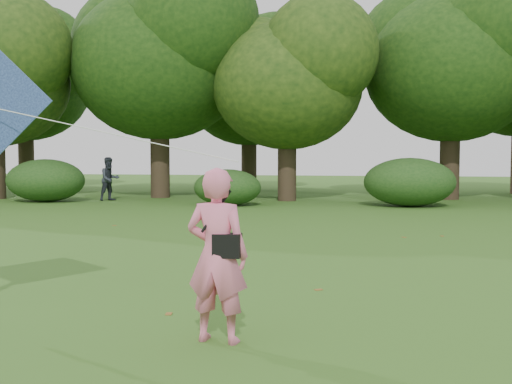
# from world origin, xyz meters

# --- Properties ---
(ground) EXTENTS (100.00, 100.00, 0.00)m
(ground) POSITION_xyz_m (0.00, 0.00, 0.00)
(ground) COLOR #265114
(ground) RESTS_ON ground
(man_kite_flyer) EXTENTS (0.76, 0.55, 1.93)m
(man_kite_flyer) POSITION_xyz_m (-0.34, -0.58, 0.96)
(man_kite_flyer) COLOR pink
(man_kite_flyer) RESTS_ON ground
(bystander_left) EXTENTS (1.13, 1.15, 1.87)m
(bystander_left) POSITION_xyz_m (-9.54, 18.76, 0.94)
(bystander_left) COLOR #282C35
(bystander_left) RESTS_ON ground
(crossbody_bag) EXTENTS (0.43, 0.20, 0.74)m
(crossbody_bag) POSITION_xyz_m (-0.23, -0.61, 1.09)
(crossbody_bag) COLOR black
(crossbody_bag) RESTS_ON ground
(tree_line) EXTENTS (54.70, 15.30, 9.48)m
(tree_line) POSITION_xyz_m (1.67, 22.88, 5.60)
(tree_line) COLOR #3A2D1E
(tree_line) RESTS_ON ground
(shrub_band) EXTENTS (39.15, 3.22, 1.88)m
(shrub_band) POSITION_xyz_m (-0.72, 17.60, 0.86)
(shrub_band) COLOR #264919
(shrub_band) RESTS_ON ground
(fallen_leaves) EXTENTS (11.04, 12.91, 0.01)m
(fallen_leaves) POSITION_xyz_m (0.92, 4.19, 0.01)
(fallen_leaves) COLOR brown
(fallen_leaves) RESTS_ON ground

